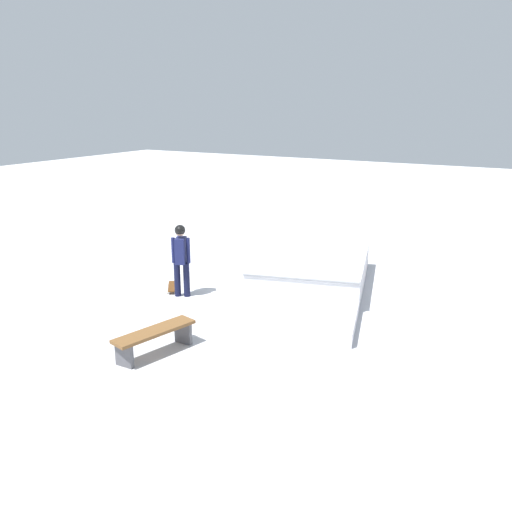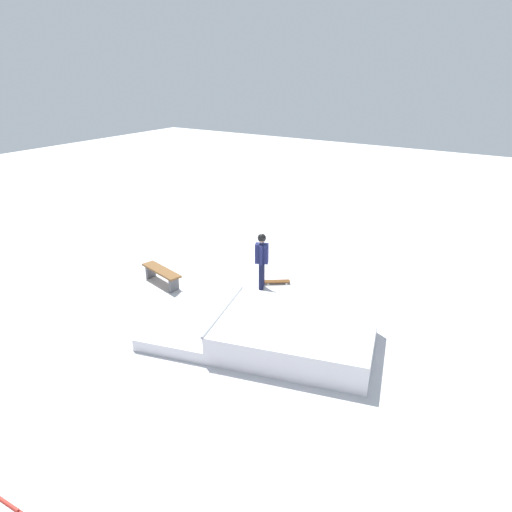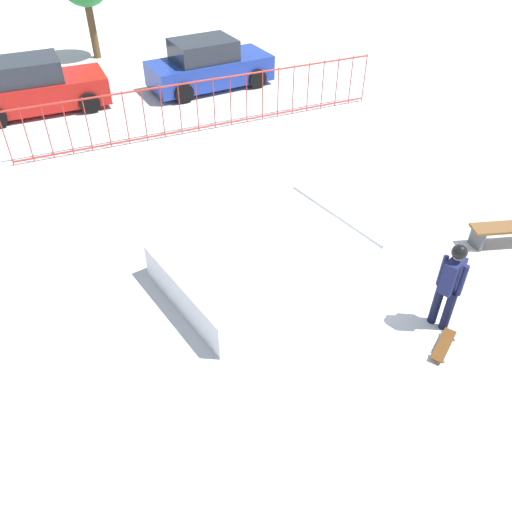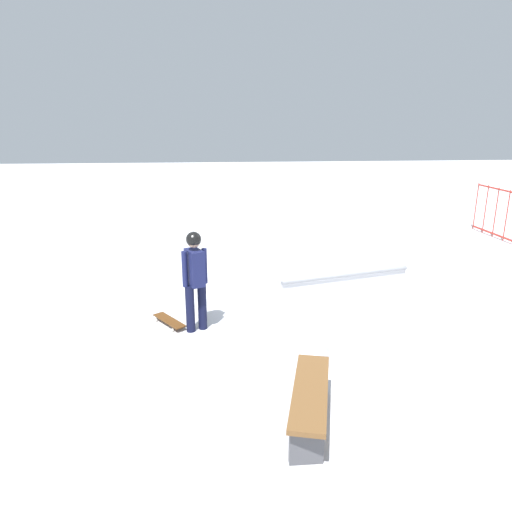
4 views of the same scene
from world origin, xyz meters
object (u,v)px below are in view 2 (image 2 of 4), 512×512
Objects in this scene: skateboard at (277,281)px; park_bench at (162,273)px; skater at (262,257)px; skate_ramp at (276,333)px.

skateboard is 0.46× the size of park_bench.
skater reaches higher than park_bench.
skater is at bearing -152.76° from skateboard.
park_bench is at bearing 176.75° from skateboard.
skater is 1.05× the size of park_bench.
skater reaches higher than skateboard.
park_bench reaches higher than skateboard.
skate_ramp is 4.73m from park_bench.
skate_ramp is 3.41× the size of skater.
skate_ramp is at bearing 167.68° from park_bench.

